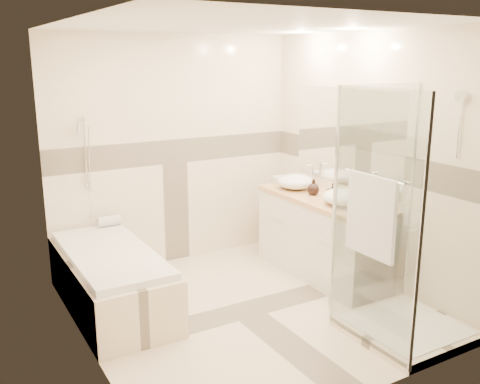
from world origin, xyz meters
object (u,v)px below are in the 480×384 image
bathtub (111,277)px  amenity_bottle_a (332,192)px  vessel_sink_near (296,181)px  vessel_sink_far (343,197)px  amenity_bottle_b (313,187)px  shower_enclosure (393,277)px  vanity (322,237)px

bathtub → amenity_bottle_a: 2.28m
vessel_sink_near → vessel_sink_far: 0.77m
vessel_sink_near → amenity_bottle_a: amenity_bottle_a is taller
bathtub → amenity_bottle_b: bearing=-5.3°
shower_enclosure → vessel_sink_near: shower_enclosure is taller
vessel_sink_far → amenity_bottle_a: bearing=90.0°
amenity_bottle_a → vessel_sink_far: bearing=-90.0°
shower_enclosure → vessel_sink_far: shower_enclosure is taller
bathtub → vanity: size_ratio=1.05×
vanity → vessel_sink_far: (-0.02, -0.31, 0.50)m
vessel_sink_near → amenity_bottle_b: amenity_bottle_b is taller
vanity → vessel_sink_near: bearing=92.5°
shower_enclosure → amenity_bottle_b: 1.51m
bathtub → vanity: vanity is taller
amenity_bottle_a → shower_enclosure: bearing=-103.8°
vanity → shower_enclosure: 1.31m
vanity → amenity_bottle_a: (-0.02, -0.16, 0.52)m
vanity → vessel_sink_near: (-0.02, 0.46, 0.51)m
bathtub → shower_enclosure: bearing=-41.1°
vanity → amenity_bottle_b: (-0.02, 0.15, 0.51)m
vessel_sink_near → shower_enclosure: bearing=-98.9°
bathtub → amenity_bottle_b: 2.23m
amenity_bottle_b → vessel_sink_far: bearing=-90.0°
vessel_sink_far → amenity_bottle_b: size_ratio=2.44×
bathtub → amenity_bottle_b: size_ratio=10.30×
bathtub → amenity_bottle_a: bearing=-13.4°
amenity_bottle_b → shower_enclosure: bearing=-100.9°
bathtub → vanity: bearing=-9.2°
bathtub → amenity_bottle_a: size_ratio=9.27×
bathtub → amenity_bottle_a: (2.13, -0.51, 0.63)m
vessel_sink_near → bathtub: bearing=-176.9°
bathtub → shower_enclosure: shower_enclosure is taller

